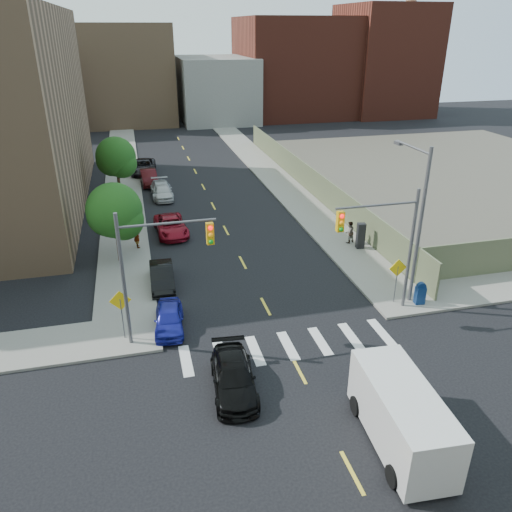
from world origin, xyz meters
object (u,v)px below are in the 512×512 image
parked_car_grey (143,167)px  cargo_van (400,412)px  parked_car_silver (162,190)px  parked_car_maroon (149,177)px  parked_car_blue (169,318)px  parked_car_black (162,276)px  mailbox (420,293)px  payphone (361,236)px  pedestrian_west (137,235)px  parked_car_white (162,192)px  black_sedan (233,377)px  pedestrian_east (349,232)px  parked_car_red (171,226)px

parked_car_grey → cargo_van: cargo_van is taller
parked_car_silver → parked_car_maroon: size_ratio=1.05×
parked_car_blue → cargo_van: bearing=-46.4°
parked_car_black → mailbox: size_ratio=3.02×
parked_car_grey → cargo_van: size_ratio=0.97×
payphone → pedestrian_west: size_ratio=1.02×
cargo_van → payphone: cargo_van is taller
parked_car_maroon → parked_car_white: bearing=-82.9°
parked_car_grey → black_sedan: size_ratio=1.20×
parked_car_maroon → parked_car_grey: (-0.34, 4.16, 0.03)m
parked_car_white → black_sedan: parked_car_white is taller
parked_car_white → payphone: payphone is taller
parked_car_grey → pedestrian_west: size_ratio=2.98×
cargo_van → pedestrian_west: size_ratio=3.08×
parked_car_blue → pedestrian_west: (-1.28, 11.00, 0.43)m
parked_car_blue → cargo_van: size_ratio=0.65×
parked_car_black → pedestrian_east: pedestrian_east is taller
mailbox → pedestrian_west: pedestrian_west is taller
pedestrian_west → mailbox: bearing=-139.7°
parked_car_red → parked_car_maroon: (-0.96, 13.95, 0.05)m
parked_car_maroon → pedestrian_east: pedestrian_east is taller
parked_car_silver → mailbox: (12.73, -23.86, 0.12)m
parked_car_grey → mailbox: (14.02, -32.37, 0.04)m
parked_car_black → cargo_van: (7.80, -14.80, 0.66)m
parked_car_silver → parked_car_grey: 8.61m
payphone → pedestrian_east: bearing=117.5°
cargo_van → mailbox: bearing=58.8°
parked_car_white → pedestrian_west: size_ratio=2.21×
payphone → parked_car_red: bearing=161.7°
parked_car_red → pedestrian_east: (12.38, -5.14, 0.29)m
parked_car_maroon → pedestrian_east: size_ratio=2.71×
pedestrian_west → pedestrian_east: size_ratio=1.12×
black_sedan → mailbox: size_ratio=3.41×
parked_car_red → parked_car_blue: bearing=-99.5°
pedestrian_east → parked_car_red: bearing=-39.8°
parked_car_black → black_sedan: size_ratio=0.89×
parked_car_blue → mailbox: bearing=1.3°
mailbox → pedestrian_west: (-15.29, 12.00, 0.27)m
payphone → cargo_van: bearing=-102.7°
mailbox → parked_car_maroon: bearing=121.9°
parked_car_maroon → pedestrian_west: (-1.62, -16.21, 0.34)m
parked_car_red → parked_car_silver: 9.60m
parked_car_silver → pedestrian_west: 12.15m
black_sedan → parked_car_black: bearing=107.4°
black_sedan → mailbox: 12.57m
parked_car_red → parked_car_white: 8.82m
mailbox → pedestrian_east: (-0.34, 9.12, 0.17)m
pedestrian_east → parked_car_black: bearing=-4.0°
parked_car_blue → parked_car_white: size_ratio=0.91×
parked_car_blue → black_sedan: 6.00m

